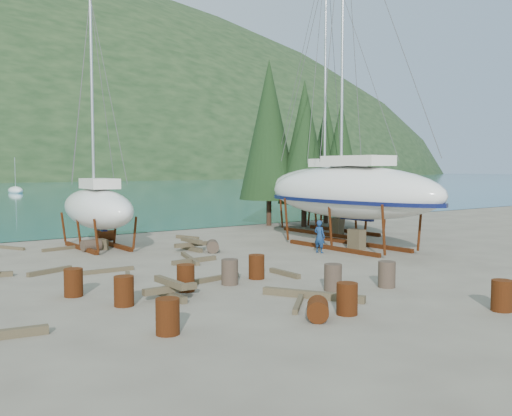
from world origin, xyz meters
TOP-DOWN VIEW (x-y plane):
  - ground at (0.00, 0.00)m, footprint 600.00×600.00m
  - cypress_near_right at (12.50, 12.00)m, footprint 3.60×3.60m
  - cypress_mid_right at (14.00, 10.00)m, footprint 3.06×3.06m
  - cypress_back_left at (11.00, 14.00)m, footprint 4.14×4.14m
  - cypress_far_right at (15.50, 13.00)m, footprint 3.24×3.24m
  - moored_boat_mid at (10.00, 80.00)m, footprint 2.00×5.00m
  - large_sailboat_near at (7.34, 2.68)m, footprint 3.42×11.28m
  - large_sailboat_far at (11.10, 7.93)m, footprint 3.39×11.02m
  - small_sailboat_shore at (-2.88, 10.02)m, footprint 2.85×7.91m
  - worker at (5.05, 2.35)m, footprint 0.49×0.64m
  - drum_0 at (-6.67, -2.00)m, footprint 0.58×0.58m
  - drum_3 at (-2.14, -6.54)m, footprint 0.58×0.58m
  - drum_4 at (-1.36, 12.74)m, footprint 0.97×0.73m
  - drum_5 at (-0.30, -4.09)m, footprint 0.58×0.58m
  - drum_7 at (1.64, -8.85)m, footprint 0.58×0.58m
  - drum_8 at (-7.43, 0.11)m, footprint 0.58×0.58m
  - drum_9 at (-3.49, 9.29)m, footprint 0.93×0.65m
  - drum_10 at (-4.24, -1.33)m, footprint 0.58×0.58m
  - drum_11 at (1.05, 5.50)m, footprint 0.94×1.05m
  - drum_12 at (-3.16, -6.48)m, footprint 1.02×1.04m
  - drum_13 at (-6.97, -5.31)m, footprint 0.58×0.58m
  - drum_14 at (-1.13, -0.99)m, footprint 0.58×0.58m
  - drum_16 at (-2.48, -1.28)m, footprint 0.58×0.58m
  - drum_17 at (1.53, -4.79)m, footprint 0.58×0.58m
  - timber_0 at (-6.53, 12.46)m, footprint 1.10×2.04m
  - timber_3 at (-2.43, -4.88)m, footprint 1.88×1.84m
  - timber_4 at (-6.85, 4.55)m, footprint 1.87×0.84m
  - timber_5 at (-2.76, -0.43)m, footprint 2.61×0.54m
  - timber_6 at (2.58, 10.64)m, footprint 0.66×1.64m
  - timber_7 at (0.08, -1.12)m, footprint 0.23×1.72m
  - timber_8 at (-1.15, 3.44)m, footprint 2.22×0.40m
  - timber_9 at (-4.38, 10.56)m, footprint 2.28×0.55m
  - timber_10 at (-1.00, 4.11)m, footprint 1.08×3.01m
  - timber_11 at (-5.10, 3.42)m, footprint 2.27×0.22m
  - timber_12 at (-5.02, 1.49)m, footprint 0.91×1.88m
  - timber_13 at (-9.83, -3.41)m, footprint 1.16×0.39m
  - timber_16 at (-1.61, -4.56)m, footprint 1.81×2.95m
  - timber_pile_fore at (-5.14, -1.96)m, footprint 1.80×1.80m
  - timber_pile_aft at (0.51, 6.58)m, footprint 1.80×1.80m

SIDE VIEW (x-z plane):
  - ground at x=0.00m, z-range 0.00..0.00m
  - timber_0 at x=-6.53m, z-range 0.00..0.14m
  - timber_3 at x=-2.43m, z-range 0.00..0.15m
  - timber_9 at x=-4.38m, z-range 0.00..0.15m
  - timber_11 at x=-5.10m, z-range 0.00..0.15m
  - timber_5 at x=-2.76m, z-range 0.00..0.16m
  - timber_10 at x=-1.00m, z-range 0.00..0.16m
  - timber_12 at x=-5.02m, z-range 0.00..0.17m
  - timber_4 at x=-6.85m, z-range 0.00..0.17m
  - timber_7 at x=0.08m, z-range 0.00..0.17m
  - timber_8 at x=-1.15m, z-range 0.00..0.19m
  - timber_6 at x=2.58m, z-range 0.00..0.19m
  - timber_13 at x=-9.83m, z-range 0.00..0.22m
  - timber_16 at x=-1.61m, z-range 0.00..0.23m
  - drum_4 at x=-1.36m, z-range 0.00..0.58m
  - drum_9 at x=-3.49m, z-range 0.00..0.58m
  - drum_11 at x=1.05m, z-range 0.00..0.58m
  - drum_12 at x=-3.16m, z-range 0.00..0.58m
  - timber_pile_fore at x=-5.14m, z-range 0.00..0.60m
  - timber_pile_aft at x=0.51m, z-range 0.00..0.60m
  - moored_boat_mid at x=10.00m, z-range -2.64..3.41m
  - drum_0 at x=-6.67m, z-range 0.00..0.88m
  - drum_3 at x=-2.14m, z-range 0.00..0.88m
  - drum_5 at x=-0.30m, z-range 0.00..0.88m
  - drum_7 at x=1.64m, z-range 0.00..0.88m
  - drum_8 at x=-7.43m, z-range 0.00..0.88m
  - drum_10 at x=-4.24m, z-range 0.00..0.88m
  - drum_13 at x=-6.97m, z-range 0.00..0.88m
  - drum_14 at x=-1.13m, z-range 0.00..0.88m
  - drum_16 at x=-2.48m, z-range 0.00..0.88m
  - drum_17 at x=1.53m, z-range 0.00..0.88m
  - worker at x=5.05m, z-range 0.00..1.55m
  - small_sailboat_shore at x=-2.88m, z-range -4.18..8.28m
  - large_sailboat_far at x=11.10m, z-range -5.84..11.50m
  - large_sailboat_near at x=7.34m, z-range -6.00..11.70m
  - cypress_mid_right at x=14.00m, z-range 0.67..9.17m
  - cypress_far_right at x=15.50m, z-range 0.71..9.71m
  - cypress_near_right at x=12.50m, z-range 0.79..10.79m
  - cypress_back_left at x=11.00m, z-range 0.91..12.41m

